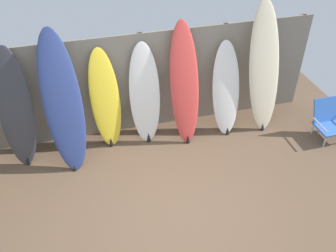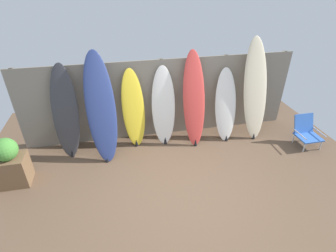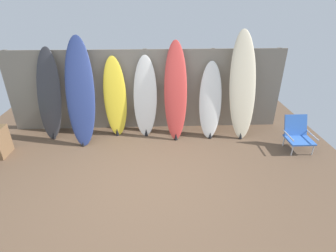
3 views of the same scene
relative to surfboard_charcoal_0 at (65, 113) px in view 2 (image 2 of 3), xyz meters
The scene contains 11 objects.
ground 2.80m from the surfboard_charcoal_0, 39.91° to the right, with size 7.68×7.68×0.00m, color brown.
fence_back 2.05m from the surfboard_charcoal_0, ahead, with size 6.08×0.11×1.80m.
surfboard_charcoal_0 is the anchor object (origin of this frame).
surfboard_navy_1 0.75m from the surfboard_charcoal_0, 15.99° to the right, with size 0.64×0.86×2.13m.
surfboard_yellow_2 1.36m from the surfboard_charcoal_0, ahead, with size 0.53×0.44×1.70m.
surfboard_white_3 2.01m from the surfboard_charcoal_0, ahead, with size 0.54×0.47×1.71m.
surfboard_red_4 2.65m from the surfboard_charcoal_0, ahead, with size 0.49×0.67×2.02m.
surfboard_white_5 3.40m from the surfboard_charcoal_0, ahead, with size 0.54×0.66×1.59m.
surfboard_cream_6 4.06m from the surfboard_charcoal_0, ahead, with size 0.60×0.71×2.22m.
beach_chair 5.16m from the surfboard_charcoal_0, ahead, with size 0.50×0.55×0.65m.
planter_box 1.33m from the surfboard_charcoal_0, 138.87° to the right, with size 0.52×0.44×0.95m.
Camera 2 is at (-0.97, -3.25, 3.40)m, focal length 28.00 mm.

